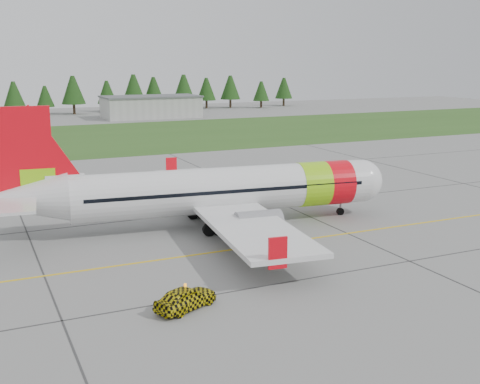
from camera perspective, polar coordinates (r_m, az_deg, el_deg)
name	(u,v)px	position (r m, az deg, el deg)	size (l,w,h in m)	color
ground	(292,282)	(40.96, 4.92, -8.45)	(320.00, 320.00, 0.00)	gray
aircraft	(216,191)	(53.40, -2.25, 0.10)	(36.38, 33.74, 11.03)	silver
follow_me_car	(185,276)	(36.00, -5.23, -7.95)	(1.66, 1.41, 4.12)	yellow
service_van	(24,150)	(89.55, -19.78, 3.76)	(1.55, 1.47, 4.45)	white
grass_strip	(77,139)	(117.68, -15.17, 4.88)	(320.00, 50.00, 0.03)	#30561E
taxi_guideline	(242,248)	(47.68, 0.17, -5.35)	(120.00, 0.25, 0.02)	gold
hangar_east	(151,107)	(157.96, -8.43, 7.94)	(24.00, 12.00, 5.20)	#A8A8A3
treeline	(40,96)	(172.54, -18.45, 8.61)	(160.00, 8.00, 10.00)	#1C3F14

